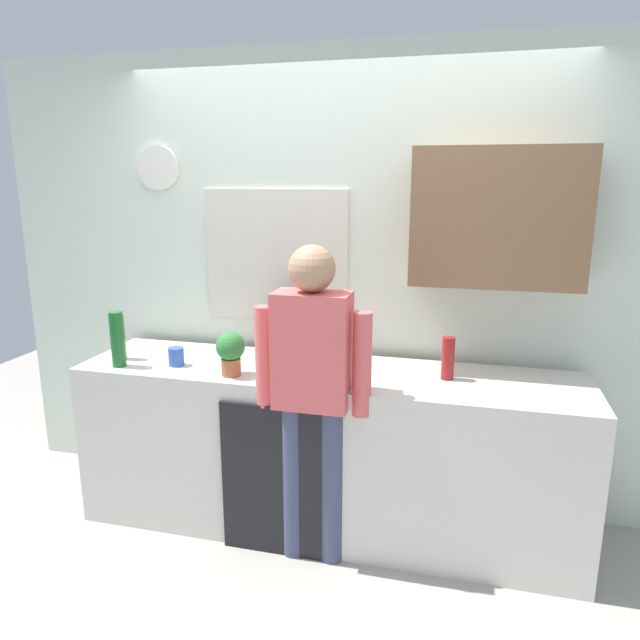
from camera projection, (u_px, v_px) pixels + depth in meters
name	position (u px, v px, depth m)	size (l,w,h in m)	color
ground_plane	(313.00, 555.00, 3.02)	(8.00, 8.00, 0.00)	#9E998E
kitchen_counter	(327.00, 449.00, 3.20)	(2.68, 0.64, 0.90)	beige
dishwasher_panel	(274.00, 482.00, 2.94)	(0.56, 0.02, 0.81)	black
back_wall_assembly	(362.00, 274.00, 3.33)	(4.28, 0.42, 2.60)	silver
coffee_maker	(286.00, 328.00, 3.38)	(0.20, 0.20, 0.33)	black
bottle_red_vinegar	(448.00, 358.00, 2.93)	(0.06, 0.06, 0.22)	maroon
bottle_olive_oil	(120.00, 337.00, 3.27)	(0.06, 0.06, 0.25)	olive
bottle_green_wine	(117.00, 339.00, 3.13)	(0.07, 0.07, 0.30)	#195923
cup_yellow_cup	(348.00, 351.00, 3.29)	(0.07, 0.07, 0.09)	yellow
cup_blue_mug	(176.00, 356.00, 3.17)	(0.08, 0.08, 0.10)	#3351B2
cup_terracotta_mug	(349.00, 371.00, 2.94)	(0.08, 0.08, 0.09)	#B26647
potted_plant	(231.00, 351.00, 2.99)	(0.15, 0.15, 0.23)	#9E5638
person_at_sink	(312.00, 381.00, 2.80)	(0.57, 0.22, 1.60)	#3F4766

